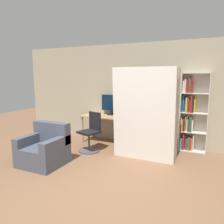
# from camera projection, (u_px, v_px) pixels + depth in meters

# --- Properties ---
(ground_plane) EXTENTS (16.00, 16.00, 0.00)m
(ground_plane) POSITION_uv_depth(u_px,v_px,m) (94.00, 199.00, 3.29)
(ground_plane) COLOR brown
(wall_back) EXTENTS (8.00, 0.06, 2.70)m
(wall_back) POSITION_uv_depth(u_px,v_px,m) (150.00, 94.00, 5.80)
(wall_back) COLOR tan
(wall_back) RESTS_ON ground
(desk) EXTENTS (1.27, 0.68, 0.75)m
(desk) POSITION_uv_depth(u_px,v_px,m) (105.00, 119.00, 6.05)
(desk) COLOR tan
(desk) RESTS_ON ground
(monitor) EXTENTS (0.58, 0.24, 0.56)m
(monitor) POSITION_uv_depth(u_px,v_px,m) (111.00, 104.00, 6.13)
(monitor) COLOR black
(monitor) RESTS_ON desk
(office_chair) EXTENTS (0.56, 0.56, 0.96)m
(office_chair) POSITION_uv_depth(u_px,v_px,m) (91.00, 135.00, 5.37)
(office_chair) COLOR #4C4C51
(office_chair) RESTS_ON ground
(bookshelf) EXTENTS (0.64, 0.26, 1.91)m
(bookshelf) POSITION_uv_depth(u_px,v_px,m) (191.00, 115.00, 5.31)
(bookshelf) COLOR beige
(bookshelf) RESTS_ON ground
(mattress_near) EXTENTS (1.35, 0.31, 2.03)m
(mattress_near) POSITION_uv_depth(u_px,v_px,m) (144.00, 115.00, 4.69)
(mattress_near) COLOR silver
(mattress_near) RESTS_ON ground
(mattress_far) EXTENTS (1.35, 0.24, 2.02)m
(mattress_far) POSITION_uv_depth(u_px,v_px,m) (147.00, 113.00, 4.92)
(mattress_far) COLOR silver
(mattress_far) RESTS_ON ground
(armchair) EXTENTS (0.85, 0.80, 0.85)m
(armchair) POSITION_uv_depth(u_px,v_px,m) (45.00, 149.00, 4.57)
(armchair) COLOR #474C5B
(armchair) RESTS_ON ground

